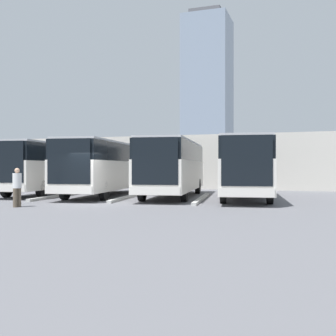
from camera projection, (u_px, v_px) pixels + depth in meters
ground_plane at (94, 204)px, 20.47m from camera, size 600.00×600.00×0.00m
bus_0 at (246, 166)px, 23.79m from camera, size 4.20×11.15×3.33m
curb_divider_0 at (202, 198)px, 22.97m from camera, size 1.42×7.51×0.15m
bus_1 at (173, 166)px, 25.18m from camera, size 4.20×11.15×3.33m
curb_divider_1 at (129, 197)px, 24.37m from camera, size 1.42×7.51×0.15m
bus_2 at (104, 166)px, 26.05m from camera, size 4.20×11.15×3.33m
curb_divider_2 at (59, 196)px, 25.23m from camera, size 1.42×7.51×0.15m
bus_3 at (50, 166)px, 27.94m from camera, size 4.20×11.15×3.33m
pedestrian at (17, 186)px, 18.78m from camera, size 0.44×0.44×1.75m
station_building at (202, 162)px, 40.29m from camera, size 39.25×14.84×4.44m
office_tower at (208, 93)px, 175.41m from camera, size 18.54×18.54×66.49m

